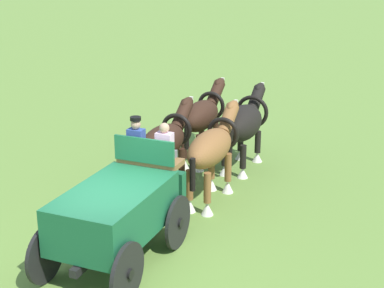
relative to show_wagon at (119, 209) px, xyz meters
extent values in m
plane|color=olive|center=(-0.17, 0.06, -1.14)|extent=(220.00, 220.00, 0.00)
cube|color=#195B38|center=(-0.17, 0.06, 0.02)|extent=(3.17, 2.45, 0.96)
cube|color=brown|center=(1.38, -0.51, 0.54)|extent=(1.02, 1.52, 0.12)
cube|color=#195B38|center=(1.75, -0.65, -0.11)|extent=(0.66, 1.26, 0.60)
cube|color=#195B38|center=(1.10, -0.41, 0.87)|extent=(0.55, 1.35, 0.55)
cube|color=black|center=(-0.17, 0.06, -0.56)|extent=(2.94, 1.22, 0.16)
cylinder|color=black|center=(1.19, 0.50, -0.56)|extent=(1.12, 0.48, 1.16)
cylinder|color=black|center=(1.19, 0.50, -0.56)|extent=(0.25, 0.24, 0.20)
cylinder|color=black|center=(0.57, -1.16, -0.56)|extent=(1.12, 0.48, 1.16)
cylinder|color=black|center=(0.57, -1.16, -0.56)|extent=(0.25, 0.24, 0.20)
cylinder|color=black|center=(-0.90, 1.28, -0.56)|extent=(1.12, 0.48, 1.16)
cylinder|color=black|center=(-0.90, 1.28, -0.56)|extent=(0.25, 0.24, 0.20)
cylinder|color=black|center=(-1.52, -0.38, -0.56)|extent=(1.12, 0.48, 1.16)
cylinder|color=black|center=(-1.52, -0.38, -0.56)|extent=(0.25, 0.24, 0.20)
cylinder|color=brown|center=(2.36, -0.88, -0.51)|extent=(2.47, 1.00, 0.10)
cube|color=slate|center=(1.61, -0.23, 0.68)|extent=(0.49, 0.44, 0.16)
cube|color=#334C99|center=(1.50, -0.19, 0.95)|extent=(0.35, 0.42, 0.55)
sphere|color=tan|center=(1.50, -0.19, 1.34)|extent=(0.22, 0.22, 0.22)
cylinder|color=black|center=(1.50, -0.19, 1.47)|extent=(0.24, 0.24, 0.08)
cube|color=slate|center=(1.37, -0.88, 0.68)|extent=(0.49, 0.44, 0.16)
cube|color=silver|center=(1.26, -0.84, 0.95)|extent=(0.35, 0.42, 0.55)
sphere|color=tan|center=(1.26, -0.84, 1.34)|extent=(0.22, 0.22, 0.22)
ellipsoid|color=#331E14|center=(3.43, -0.59, 0.28)|extent=(2.14, 1.48, 0.85)
cylinder|color=#331E14|center=(4.16, -0.61, -0.45)|extent=(0.18, 0.18, 0.75)
cone|color=silver|center=(4.16, -0.61, -0.98)|extent=(0.30, 0.30, 0.32)
cylinder|color=#331E14|center=(4.00, -1.04, -0.45)|extent=(0.18, 0.18, 0.75)
cone|color=silver|center=(4.00, -1.04, -0.98)|extent=(0.30, 0.30, 0.32)
cylinder|color=#331E14|center=(2.87, -0.13, -0.45)|extent=(0.18, 0.18, 0.75)
cone|color=silver|center=(2.87, -0.13, -0.98)|extent=(0.30, 0.30, 0.32)
cylinder|color=#331E14|center=(2.70, -0.56, -0.45)|extent=(0.18, 0.18, 0.75)
cone|color=silver|center=(2.70, -0.56, -0.98)|extent=(0.30, 0.30, 0.32)
cylinder|color=#331E14|center=(4.61, -1.02, 0.67)|extent=(1.01, 0.67, 0.81)
ellipsoid|color=#331E14|center=(4.95, -1.15, 0.93)|extent=(0.65, 0.45, 0.32)
cube|color=silver|center=(5.22, -1.25, 0.93)|extent=(0.09, 0.11, 0.24)
torus|color=black|center=(4.26, -0.90, 0.38)|extent=(0.42, 0.87, 0.88)
cylinder|color=black|center=(2.46, -0.22, -0.02)|extent=(0.14, 0.14, 0.80)
ellipsoid|color=brown|center=(2.98, -1.80, 0.30)|extent=(2.28, 1.53, 0.84)
cylinder|color=brown|center=(3.75, -1.85, -0.43)|extent=(0.18, 0.18, 0.76)
cone|color=silver|center=(3.75, -1.85, -0.98)|extent=(0.30, 0.30, 0.33)
cylinder|color=brown|center=(3.59, -2.28, -0.43)|extent=(0.18, 0.18, 0.76)
cone|color=silver|center=(3.59, -2.28, -0.98)|extent=(0.30, 0.30, 0.33)
cylinder|color=brown|center=(2.36, -1.33, -0.43)|extent=(0.18, 0.18, 0.76)
cone|color=silver|center=(2.36, -1.33, -0.98)|extent=(0.30, 0.30, 0.33)
cylinder|color=brown|center=(2.20, -1.76, -0.43)|extent=(0.18, 0.18, 0.76)
cone|color=silver|center=(2.20, -1.76, -0.98)|extent=(0.30, 0.30, 0.33)
cylinder|color=brown|center=(4.22, -2.27, 0.69)|extent=(1.01, 0.67, 0.81)
ellipsoid|color=brown|center=(4.56, -2.39, 0.95)|extent=(0.65, 0.45, 0.32)
cube|color=silver|center=(4.82, -2.49, 0.95)|extent=(0.09, 0.11, 0.24)
torus|color=black|center=(3.87, -2.14, 0.40)|extent=(0.42, 0.86, 0.88)
cylinder|color=black|center=(1.94, -1.42, 0.00)|extent=(0.14, 0.14, 0.80)
ellipsoid|color=#331E14|center=(5.87, -1.49, 0.31)|extent=(2.12, 1.47, 0.84)
cylinder|color=#331E14|center=(6.59, -1.52, -0.43)|extent=(0.18, 0.18, 0.76)
cone|color=silver|center=(6.59, -1.52, -0.98)|extent=(0.30, 0.30, 0.33)
cylinder|color=#331E14|center=(6.43, -1.95, -0.43)|extent=(0.18, 0.18, 0.76)
cone|color=silver|center=(6.43, -1.95, -0.98)|extent=(0.30, 0.30, 0.33)
cylinder|color=#331E14|center=(5.31, -1.04, -0.43)|extent=(0.18, 0.18, 0.76)
cone|color=silver|center=(5.31, -1.04, -0.98)|extent=(0.30, 0.30, 0.33)
cylinder|color=#331E14|center=(5.15, -1.47, -0.43)|extent=(0.18, 0.18, 0.76)
cone|color=silver|center=(5.15, -1.47, -0.98)|extent=(0.30, 0.30, 0.33)
cylinder|color=#331E14|center=(7.04, -1.93, 0.69)|extent=(1.01, 0.67, 0.81)
ellipsoid|color=#331E14|center=(7.38, -2.06, 0.95)|extent=(0.65, 0.45, 0.32)
cube|color=silver|center=(7.64, -2.16, 0.95)|extent=(0.09, 0.11, 0.24)
torus|color=black|center=(6.69, -1.80, 0.41)|extent=(0.42, 0.87, 0.88)
cylinder|color=black|center=(4.91, -1.14, 0.01)|extent=(0.14, 0.14, 0.80)
ellipsoid|color=black|center=(5.41, -2.71, 0.24)|extent=(2.24, 1.63, 0.98)
cylinder|color=black|center=(6.17, -2.71, -0.51)|extent=(0.18, 0.18, 0.67)
cone|color=silver|center=(6.17, -2.71, -0.99)|extent=(0.30, 0.30, 0.29)
cylinder|color=black|center=(5.98, -3.21, -0.51)|extent=(0.18, 0.18, 0.67)
cone|color=silver|center=(5.98, -3.21, -0.99)|extent=(0.30, 0.30, 0.29)
cylinder|color=black|center=(4.84, -2.21, -0.51)|extent=(0.18, 0.18, 0.67)
cone|color=silver|center=(4.84, -2.21, -0.99)|extent=(0.30, 0.30, 0.29)
cylinder|color=black|center=(4.65, -2.72, -0.51)|extent=(0.18, 0.18, 0.67)
cone|color=silver|center=(4.65, -2.72, -0.99)|extent=(0.30, 0.30, 0.29)
cylinder|color=black|center=(6.61, -3.16, 0.64)|extent=(1.01, 0.67, 0.81)
ellipsoid|color=black|center=(6.96, -3.29, 0.90)|extent=(0.65, 0.45, 0.32)
cube|color=silver|center=(7.22, -3.39, 0.90)|extent=(0.09, 0.11, 0.24)
torus|color=black|center=(6.27, -3.03, 0.34)|extent=(0.46, 0.98, 1.00)
cylinder|color=black|center=(4.42, -2.34, -0.06)|extent=(0.14, 0.14, 0.80)
camera|label=1|loc=(-10.77, -1.91, 5.03)|focal=55.10mm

